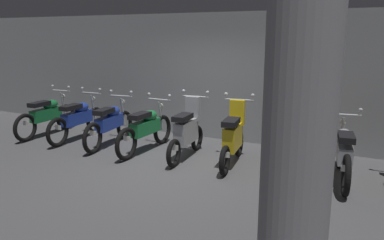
# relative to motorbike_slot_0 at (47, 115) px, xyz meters

# --- Properties ---
(ground_plane) EXTENTS (80.00, 80.00, 0.00)m
(ground_plane) POSITION_rel_motorbike_slot_0_xyz_m (3.83, -0.73, -0.49)
(ground_plane) COLOR #4C4C4F
(back_wall) EXTENTS (16.00, 0.30, 2.87)m
(back_wall) POSITION_rel_motorbike_slot_0_xyz_m (3.83, 1.65, 0.94)
(back_wall) COLOR gray
(back_wall) RESTS_ON ground
(motorbike_slot_0) EXTENTS (0.59, 1.95, 1.15)m
(motorbike_slot_0) POSITION_rel_motorbike_slot_0_xyz_m (0.00, 0.00, 0.00)
(motorbike_slot_0) COLOR black
(motorbike_slot_0) RESTS_ON ground
(motorbike_slot_1) EXTENTS (0.59, 1.95, 1.15)m
(motorbike_slot_1) POSITION_rel_motorbike_slot_0_xyz_m (0.96, 0.02, 0.00)
(motorbike_slot_1) COLOR black
(motorbike_slot_1) RESTS_ON ground
(motorbike_slot_2) EXTENTS (0.59, 1.95, 1.15)m
(motorbike_slot_2) POSITION_rel_motorbike_slot_0_xyz_m (1.91, -0.02, 0.00)
(motorbike_slot_2) COLOR black
(motorbike_slot_2) RESTS_ON ground
(motorbike_slot_3) EXTENTS (0.59, 1.95, 1.15)m
(motorbike_slot_3) POSITION_rel_motorbike_slot_0_xyz_m (2.87, -0.06, 0.00)
(motorbike_slot_3) COLOR black
(motorbike_slot_3) RESTS_ON ground
(motorbike_slot_4) EXTENTS (0.59, 1.68, 1.29)m
(motorbike_slot_4) POSITION_rel_motorbike_slot_0_xyz_m (3.83, -0.07, 0.04)
(motorbike_slot_4) COLOR black
(motorbike_slot_4) RESTS_ON ground
(motorbike_slot_5) EXTENTS (0.59, 1.68, 1.29)m
(motorbike_slot_5) POSITION_rel_motorbike_slot_0_xyz_m (4.78, -0.05, 0.04)
(motorbike_slot_5) COLOR black
(motorbike_slot_5) RESTS_ON ground
(motorbike_slot_6) EXTENTS (0.56, 1.94, 1.03)m
(motorbike_slot_6) POSITION_rel_motorbike_slot_0_xyz_m (5.74, 0.17, -0.00)
(motorbike_slot_6) COLOR black
(motorbike_slot_6) RESTS_ON ground
(motorbike_slot_7) EXTENTS (0.58, 1.94, 1.15)m
(motorbike_slot_7) POSITION_rel_motorbike_slot_0_xyz_m (6.69, 0.01, 0.00)
(motorbike_slot_7) COLOR black
(motorbike_slot_7) RESTS_ON ground
(support_pillar) EXTENTS (0.53, 0.53, 2.87)m
(support_pillar) POSITION_rel_motorbike_slot_0_xyz_m (6.64, -3.75, 0.94)
(support_pillar) COLOR gray
(support_pillar) RESTS_ON ground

